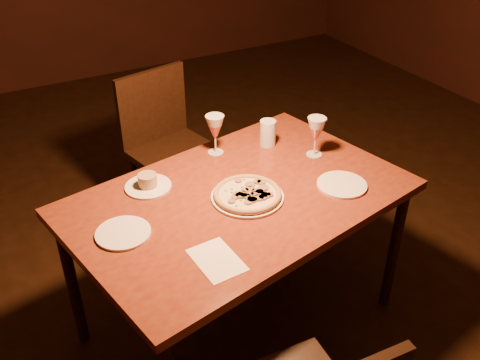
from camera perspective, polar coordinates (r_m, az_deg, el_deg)
floor at (r=3.00m, az=2.55°, el=-11.48°), size 7.00×7.00×0.00m
dining_table at (r=2.37m, az=-0.09°, el=-2.94°), size 1.60×1.20×0.78m
chair_far at (r=3.24m, az=-7.68°, el=3.91°), size 0.55×0.55×0.96m
pizza_plate at (r=2.30m, az=0.80°, el=-1.55°), size 0.31×0.31×0.03m
ramekin_saucer at (r=2.40m, az=-9.80°, el=-0.35°), size 0.21×0.21×0.07m
wine_glass_far at (r=2.59m, az=-2.66°, el=4.86°), size 0.09×0.09×0.20m
wine_glass_right at (r=2.60m, az=8.07°, el=4.59°), size 0.09×0.09×0.20m
water_tumbler at (r=2.68m, az=2.98°, el=5.03°), size 0.08×0.08×0.13m
side_plate_left at (r=2.15m, az=-12.36°, el=-5.55°), size 0.22×0.22×0.01m
side_plate_near at (r=2.42m, az=10.82°, el=-0.50°), size 0.22×0.22×0.01m
menu_card at (r=1.99m, az=-2.49°, el=-8.51°), size 0.16×0.23×0.00m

